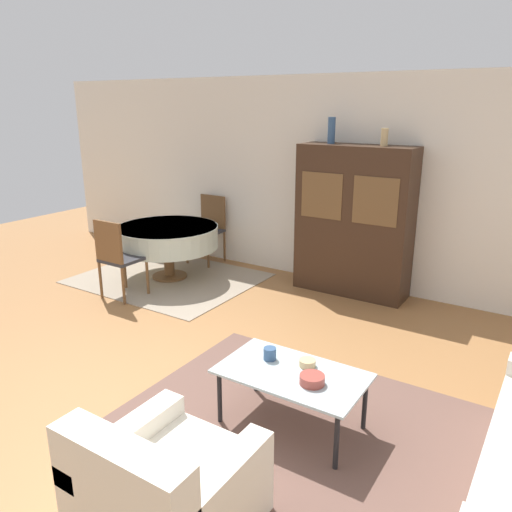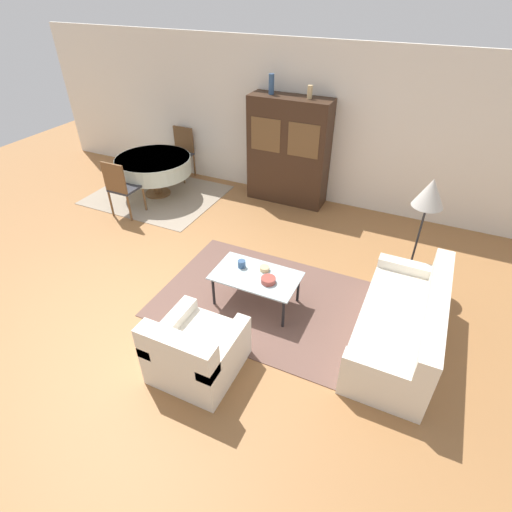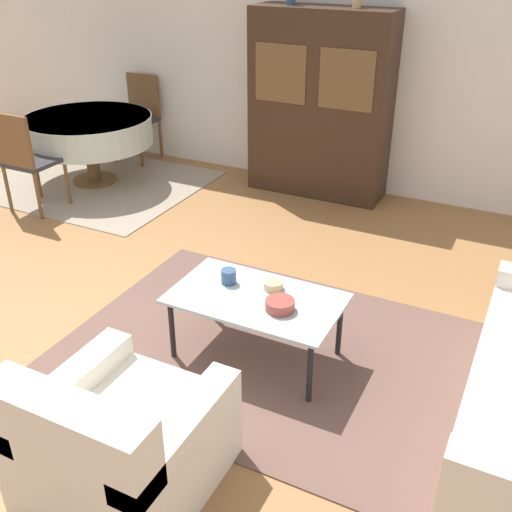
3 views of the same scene
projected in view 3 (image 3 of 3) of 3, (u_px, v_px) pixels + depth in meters
ground_plane at (78, 346)px, 4.05m from camera, size 14.00×14.00×0.00m
wall_back at (296, 55)px, 6.27m from camera, size 10.00×0.06×2.70m
area_rug at (276, 352)px, 3.99m from camera, size 2.74×1.92×0.01m
dining_rug at (93, 183)px, 6.72m from camera, size 2.35×1.91×0.01m
armchair at (119, 444)px, 2.88m from camera, size 0.83×0.86×0.78m
coffee_table at (256, 303)px, 3.77m from camera, size 1.08×0.63×0.45m
display_cabinet at (320, 105)px, 6.08m from camera, size 1.42×0.48×1.87m
dining_table at (88, 130)px, 6.49m from camera, size 1.38×1.38×0.73m
dining_chair_near at (25, 156)px, 5.77m from camera, size 0.44×0.44×1.00m
dining_chair_far at (139, 112)px, 7.21m from camera, size 0.44×0.44×1.00m
cup at (229, 276)px, 3.88m from camera, size 0.10×0.10×0.10m
bowl at (280, 305)px, 3.61m from camera, size 0.18×0.18×0.07m
bowl_small at (273, 285)px, 3.82m from camera, size 0.13×0.13×0.05m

